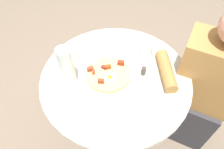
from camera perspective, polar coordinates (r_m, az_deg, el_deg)
The scene contains 13 objects.
ground_plane at distance 1.81m, azimuth 0.67°, elevation -14.85°, with size 6.00×6.00×0.00m, color #6B5B4C.
dining_table at distance 1.32m, azimuth 0.89°, elevation -5.14°, with size 0.83×0.83×0.72m.
person_seated at distance 1.49m, azimuth 22.58°, elevation -4.58°, with size 0.53×0.41×1.14m.
pizza_plate at distance 1.18m, azimuth -0.99°, elevation -0.46°, with size 0.29×0.29×0.01m, color silver.
breakfast_pizza at distance 1.17m, azimuth -1.04°, elevation 0.11°, with size 0.24×0.24×0.05m.
bread_plate at distance 1.06m, azimuth -5.86°, elevation -10.63°, with size 0.15×0.15×0.01m, color silver.
napkin at distance 1.35m, azimuth -4.81°, elevation 7.64°, with size 0.17×0.14×0.00m, color white.
fork at distance 1.35m, azimuth -5.59°, elevation 7.73°, with size 0.18×0.01×0.01m, color silver.
knife at distance 1.35m, azimuth -4.05°, elevation 7.82°, with size 0.18×0.01×0.01m, color silver.
water_glass at distance 1.28m, azimuth 9.33°, elevation 6.68°, with size 0.07×0.07×0.10m, color silver.
water_bottle at distance 1.08m, azimuth -11.83°, elevation 1.66°, with size 0.07×0.07×0.25m, color silver.
salt_shaker at distance 1.03m, azimuth 1.84°, elevation -10.06°, with size 0.03×0.03×0.05m, color white.
pepper_shaker at distance 1.19m, azimuth 8.36°, elevation 0.92°, with size 0.03×0.03×0.05m, color #3F3833.
Camera 1 is at (-0.30, 0.67, 1.65)m, focal length 34.52 mm.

